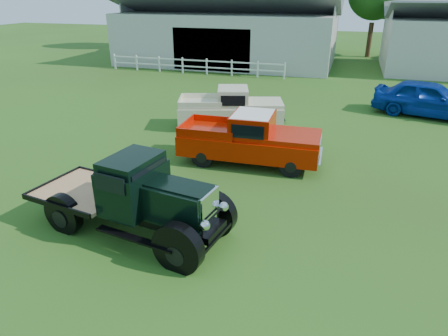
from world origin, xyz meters
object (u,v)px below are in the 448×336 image
(red_pickup, at_px, (250,138))
(white_pickup, at_px, (231,108))
(vintage_flatbed, at_px, (132,195))
(misc_car_blue, at_px, (428,99))

(red_pickup, xyz_separation_m, white_pickup, (-1.87, 3.92, -0.05))
(vintage_flatbed, xyz_separation_m, white_pickup, (-0.04, 9.37, -0.17))
(vintage_flatbed, distance_m, misc_car_blue, 16.79)
(red_pickup, bearing_deg, misc_car_blue, 48.27)
(vintage_flatbed, relative_size, red_pickup, 1.03)
(red_pickup, xyz_separation_m, misc_car_blue, (7.26, 8.65, -0.07))
(red_pickup, distance_m, misc_car_blue, 11.30)
(red_pickup, height_order, misc_car_blue, red_pickup)
(white_pickup, relative_size, misc_car_blue, 0.95)
(red_pickup, height_order, white_pickup, red_pickup)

